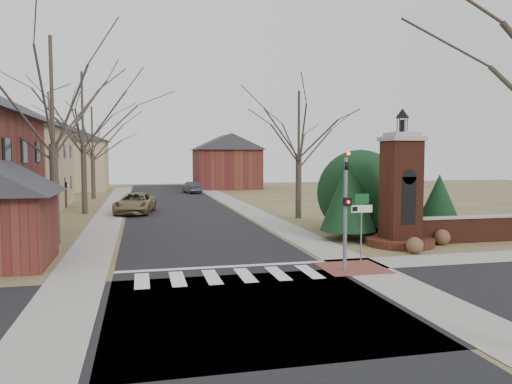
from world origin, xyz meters
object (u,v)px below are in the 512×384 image
object	(u,v)px
traffic_signal_pole	(346,202)
brick_gate_monument	(401,200)
pickup_truck	(135,203)
sign_post	(361,214)
distant_car	(192,187)

from	to	relation	value
traffic_signal_pole	brick_gate_monument	world-z (taller)	brick_gate_monument
brick_gate_monument	pickup_truck	size ratio (longest dim) A/B	1.19
traffic_signal_pole	sign_post	world-z (taller)	traffic_signal_pole
sign_post	brick_gate_monument	distance (m)	4.55
traffic_signal_pole	distant_car	bearing A→B (deg)	92.27
sign_post	brick_gate_monument	xyz separation A→B (m)	(3.41, 3.01, 0.22)
brick_gate_monument	pickup_truck	world-z (taller)	brick_gate_monument
sign_post	pickup_truck	bearing A→B (deg)	114.90
traffic_signal_pole	distant_car	world-z (taller)	traffic_signal_pole
sign_post	brick_gate_monument	world-z (taller)	brick_gate_monument
sign_post	pickup_truck	world-z (taller)	sign_post
sign_post	brick_gate_monument	size ratio (longest dim) A/B	0.42
traffic_signal_pole	distant_car	xyz separation A→B (m)	(-1.58, 39.84, -1.93)
sign_post	distant_car	size ratio (longest dim) A/B	0.69
traffic_signal_pole	sign_post	xyz separation A→B (m)	(1.29, 1.41, -0.64)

